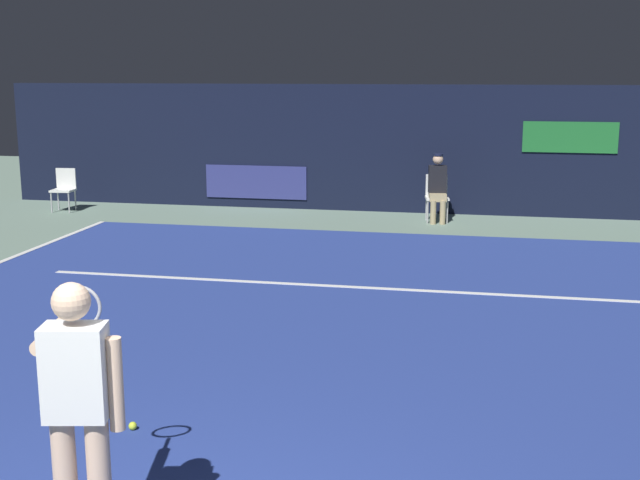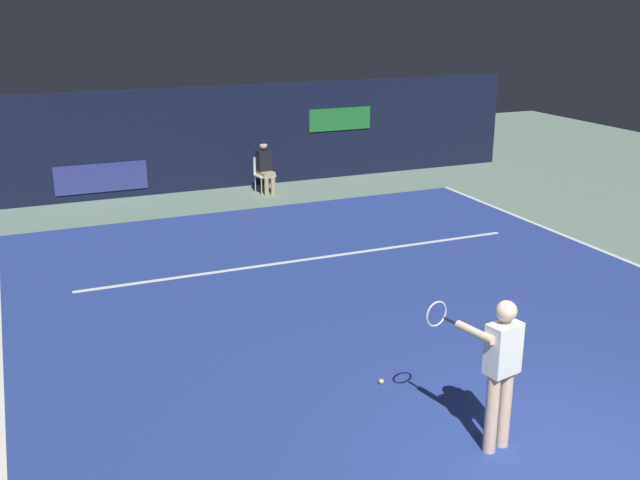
{
  "view_description": "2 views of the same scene",
  "coord_description": "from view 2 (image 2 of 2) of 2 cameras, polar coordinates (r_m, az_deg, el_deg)",
  "views": [
    {
      "loc": [
        1.76,
        -3.59,
        2.9
      ],
      "look_at": [
        -0.26,
        6.47,
        0.75
      ],
      "focal_mm": 45.95,
      "sensor_mm": 36.0,
      "label": 1
    },
    {
      "loc": [
        -4.95,
        -5.18,
        4.62
      ],
      "look_at": [
        -0.28,
        5.8,
        0.78
      ],
      "focal_mm": 41.58,
      "sensor_mm": 36.0,
      "label": 2
    }
  ],
  "objects": [
    {
      "name": "line_sideline_left",
      "position": [
        15.18,
        21.63,
        -1.1
      ],
      "size": [
        0.1,
        11.82,
        0.01
      ],
      "primitive_type": "cube",
      "color": "white",
      "rests_on": "court_surface"
    },
    {
      "name": "line_service",
      "position": [
        13.91,
        -0.83,
        -1.48
      ],
      "size": [
        8.53,
        0.1,
        0.01
      ],
      "primitive_type": "cube",
      "color": "white",
      "rests_on": "court_surface"
    },
    {
      "name": "tennis_ball",
      "position": [
        9.56,
        4.74,
        -10.79
      ],
      "size": [
        0.07,
        0.07,
        0.07
      ],
      "primitive_type": "sphere",
      "color": "#CCE033",
      "rests_on": "court_surface"
    },
    {
      "name": "court_surface",
      "position": [
        12.15,
        2.88,
        -4.49
      ],
      "size": [
        10.94,
        11.82,
        0.01
      ],
      "primitive_type": "cube",
      "color": "navy",
      "rests_on": "ground"
    },
    {
      "name": "ground_plane",
      "position": [
        12.15,
        2.88,
        -4.51
      ],
      "size": [
        33.49,
        33.49,
        0.0
      ],
      "primitive_type": "plane",
      "color": "slate"
    },
    {
      "name": "back_wall",
      "position": [
        19.34,
        -7.94,
        7.79
      ],
      "size": [
        16.97,
        0.33,
        2.6
      ],
      "color": "black",
      "rests_on": "ground"
    },
    {
      "name": "tennis_player",
      "position": [
        8.08,
        13.65,
        -9.39
      ],
      "size": [
        0.76,
        0.93,
        1.73
      ],
      "color": "beige",
      "rests_on": "ground"
    },
    {
      "name": "line_judge_on_chair",
      "position": [
        18.7,
        -4.27,
        5.66
      ],
      "size": [
        0.49,
        0.57,
        1.32
      ],
      "color": "white",
      "rests_on": "ground"
    }
  ]
}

